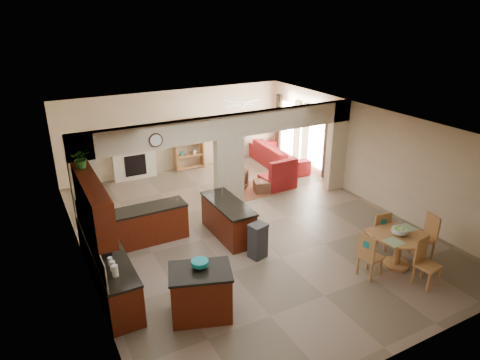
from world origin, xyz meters
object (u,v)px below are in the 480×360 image
dining_table (399,245)px  armchair (231,179)px  sofa (278,155)px  kitchen_island (201,293)px

dining_table → armchair: dining_table is taller
sofa → kitchen_island: bearing=141.5°
dining_table → armchair: (-1.28, 5.53, -0.16)m
armchair → kitchen_island: bearing=34.7°
dining_table → armchair: 5.68m
kitchen_island → sofa: 8.37m
kitchen_island → dining_table: size_ratio=1.17×
armchair → sofa: bearing=-177.9°
kitchen_island → armchair: 5.93m
sofa → armchair: size_ratio=3.49×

